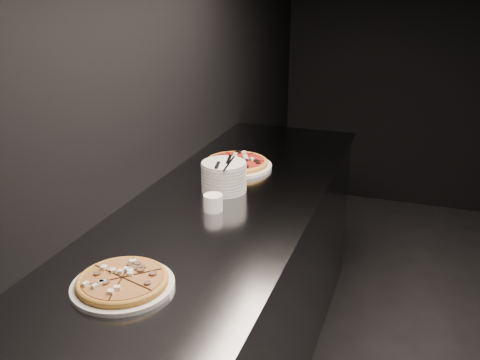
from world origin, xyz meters
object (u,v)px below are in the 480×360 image
(cutlery, at_px, (224,163))
(ramekin, at_px, (213,202))
(pizza_mushroom, at_px, (123,282))
(counter, at_px, (225,297))
(pizza_tomato, at_px, (236,163))
(plate_stack, at_px, (224,176))

(cutlery, distance_m, ramekin, 0.22)
(pizza_mushroom, relative_size, ramekin, 4.46)
(counter, relative_size, cutlery, 11.94)
(pizza_mushroom, xyz_separation_m, ramekin, (0.04, 0.61, 0.02))
(counter, xyz_separation_m, cutlery, (-0.04, 0.10, 0.59))
(pizza_tomato, bearing_deg, cutlery, -79.73)
(counter, height_order, plate_stack, plate_stack)
(pizza_mushroom, height_order, pizza_tomato, pizza_tomato)
(cutlery, bearing_deg, counter, -82.98)
(pizza_mushroom, xyz_separation_m, pizza_tomato, (-0.04, 1.12, 0.00))
(plate_stack, height_order, ramekin, plate_stack)
(pizza_mushroom, relative_size, plate_stack, 1.78)
(plate_stack, distance_m, ramekin, 0.22)
(pizza_mushroom, distance_m, plate_stack, 0.82)
(plate_stack, relative_size, ramekin, 2.51)
(pizza_mushroom, bearing_deg, cutlery, 88.97)
(pizza_mushroom, distance_m, cutlery, 0.82)
(pizza_tomato, bearing_deg, pizza_mushroom, -87.86)
(pizza_mushroom, bearing_deg, counter, 85.87)
(pizza_tomato, relative_size, ramekin, 4.73)
(counter, distance_m, pizza_mushroom, 0.86)
(counter, distance_m, plate_stack, 0.54)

